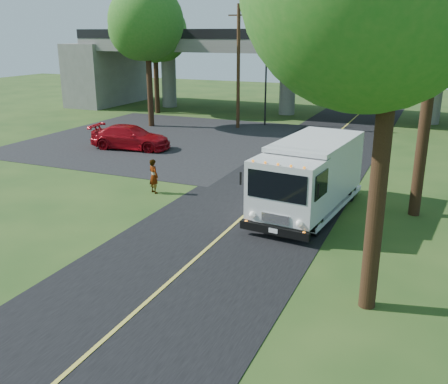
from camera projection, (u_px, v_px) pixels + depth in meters
The scene contains 12 objects.
ground at pixel (169, 283), 14.61m from camera, with size 120.00×120.00×0.00m, color #224117.
road at pixel (275, 189), 23.34m from camera, with size 7.00×90.00×0.02m, color black.
parking_lot at pixel (159, 139), 34.50m from camera, with size 16.00×18.00×0.01m, color black.
lane_line at pixel (275, 189), 23.34m from camera, with size 0.12×90.00×0.01m, color gold.
overpass at pixel (359, 64), 41.18m from camera, with size 54.00×10.00×7.30m.
traffic_signal at pixel (266, 84), 38.62m from camera, with size 0.18×0.22×5.20m.
utility_pole at pixel (238, 67), 37.02m from camera, with size 1.60×0.26×9.00m.
tree_left_lot at pixel (148, 20), 36.51m from camera, with size 5.60×5.50×10.50m.
tree_left_far at pixel (155, 27), 43.03m from camera, with size 5.26×5.16×9.89m.
step_van at pixel (310, 175), 19.89m from camera, with size 3.27×7.20×2.93m.
red_sedan at pixel (131, 137), 31.27m from camera, with size 2.06×5.08×1.47m, color #980911.
pedestrian at pixel (154, 176), 22.61m from camera, with size 0.57×0.38×1.57m, color gray.
Camera 1 is at (6.69, -11.38, 7.00)m, focal length 40.00 mm.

